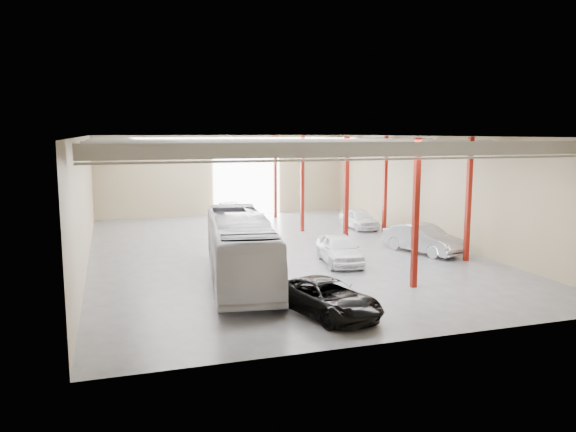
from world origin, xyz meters
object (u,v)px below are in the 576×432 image
black_sedan (327,298)px  car_row_b (250,234)px  coach_bus (240,248)px  car_right_near (423,239)px  car_right_far (359,219)px  car_row_a (340,249)px  car_row_c (242,213)px

black_sedan → car_row_b: (0.41, 14.29, 0.08)m
coach_bus → black_sedan: bearing=-62.8°
coach_bus → car_row_b: size_ratio=2.47×
car_right_near → car_right_far: bearing=72.6°
car_right_far → black_sedan: bearing=-118.5°
coach_bus → car_row_b: coach_bus is taller
coach_bus → car_row_b: bearing=80.7°
car_row_a → car_row_c: 16.52m
car_row_a → car_right_near: 6.02m
car_row_a → car_right_near: size_ratio=0.92×
car_row_a → car_row_b: size_ratio=1.00×
car_row_c → car_right_near: (7.62, -15.40, 0.16)m
car_row_a → car_right_near: car_right_near is taller
car_row_a → car_right_near: bearing=18.2°
car_row_a → car_row_b: bearing=128.2°
car_row_a → car_row_b: (-3.56, 6.19, -0.03)m
black_sedan → car_row_c: 24.64m
black_sedan → car_row_a: 9.02m
car_row_a → car_right_near: (5.93, 1.04, 0.04)m
black_sedan → car_right_far: 20.88m
car_row_b → car_right_far: bearing=4.6°
black_sedan → car_right_far: bearing=45.3°
black_sedan → car_row_b: size_ratio=1.07×
coach_bus → black_sedan: coach_bus is taller
coach_bus → car_row_a: coach_bus is taller
black_sedan → car_right_far: car_right_far is taller
car_row_c → car_right_near: bearing=-82.7°
car_row_b → coach_bus: bearing=-126.1°
black_sedan → car_row_b: car_row_b is taller
car_row_b → car_right_far: size_ratio=1.08×
coach_bus → black_sedan: 6.56m
black_sedan → car_row_a: bearing=47.5°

